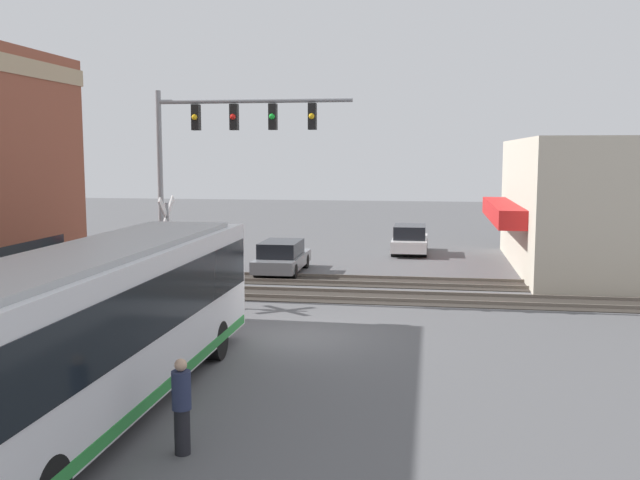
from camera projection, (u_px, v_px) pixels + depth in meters
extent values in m
plane|color=#565659|center=(299.00, 337.00, 20.50)|extent=(120.00, 120.00, 0.00)
cube|color=beige|center=(630.00, 205.00, 31.88)|extent=(13.28, 9.98, 5.91)
cube|color=red|center=(503.00, 212.00, 32.78)|extent=(9.29, 1.20, 0.80)
cube|color=silver|center=(104.00, 323.00, 14.39)|extent=(12.27, 2.55, 2.87)
cube|color=black|center=(104.00, 302.00, 14.34)|extent=(12.02, 2.59, 1.21)
cube|color=#288438|center=(107.00, 383.00, 14.54)|extent=(12.02, 2.58, 0.24)
cube|color=#A5A8AA|center=(102.00, 249.00, 14.21)|extent=(10.43, 2.17, 0.12)
cylinder|color=black|center=(175.00, 339.00, 18.41)|extent=(1.00, 2.57, 1.00)
cylinder|color=gray|center=(161.00, 196.00, 25.57)|extent=(0.20, 0.20, 7.47)
cylinder|color=gray|center=(253.00, 101.00, 24.64)|extent=(0.16, 6.92, 0.16)
cube|color=black|center=(196.00, 117.00, 25.02)|extent=(0.30, 0.27, 0.90)
sphere|color=yellow|center=(194.00, 117.00, 24.86)|extent=(0.20, 0.20, 0.20)
cube|color=black|center=(234.00, 117.00, 24.81)|extent=(0.30, 0.27, 0.90)
sphere|color=red|center=(233.00, 117.00, 24.65)|extent=(0.20, 0.20, 0.20)
cube|color=black|center=(273.00, 117.00, 24.60)|extent=(0.30, 0.27, 0.90)
sphere|color=green|center=(272.00, 117.00, 24.44)|extent=(0.20, 0.20, 0.20)
cube|color=black|center=(312.00, 116.00, 24.38)|extent=(0.30, 0.27, 0.90)
sphere|color=yellow|center=(312.00, 116.00, 24.22)|extent=(0.20, 0.20, 0.20)
cylinder|color=gray|center=(168.00, 255.00, 24.50)|extent=(0.14, 0.14, 3.60)
cube|color=white|center=(167.00, 217.00, 24.35)|extent=(1.41, 0.06, 1.41)
cube|color=white|center=(167.00, 217.00, 24.35)|extent=(1.41, 0.06, 1.41)
cylinder|color=#38383A|center=(167.00, 240.00, 24.44)|extent=(0.08, 0.90, 0.08)
sphere|color=red|center=(179.00, 241.00, 24.32)|extent=(0.28, 0.28, 0.28)
sphere|color=red|center=(154.00, 240.00, 24.46)|extent=(0.28, 0.28, 0.28)
cube|color=#332D28|center=(329.00, 296.00, 26.38)|extent=(2.60, 60.00, 0.03)
cube|color=#6B6056|center=(326.00, 298.00, 25.67)|extent=(0.07, 60.00, 0.15)
cube|color=#6B6056|center=(332.00, 291.00, 27.08)|extent=(0.07, 60.00, 0.15)
cube|color=#332D28|center=(340.00, 281.00, 29.52)|extent=(2.60, 60.00, 0.03)
cube|color=#6B6056|center=(338.00, 282.00, 28.81)|extent=(0.07, 60.00, 0.15)
cube|color=#6B6056|center=(342.00, 276.00, 30.22)|extent=(0.07, 60.00, 0.15)
cube|color=slate|center=(282.00, 261.00, 31.56)|extent=(4.66, 1.80, 0.54)
cube|color=black|center=(281.00, 248.00, 31.26)|extent=(2.57, 1.62, 0.65)
cylinder|color=black|center=(289.00, 261.00, 33.01)|extent=(0.64, 1.82, 0.64)
cylinder|color=black|center=(275.00, 271.00, 30.17)|extent=(0.64, 1.82, 0.64)
cube|color=silver|center=(410.00, 243.00, 37.67)|extent=(4.34, 1.80, 0.58)
cube|color=black|center=(410.00, 232.00, 37.38)|extent=(2.39, 1.62, 0.69)
cylinder|color=black|center=(411.00, 244.00, 39.01)|extent=(0.64, 1.82, 0.64)
cylinder|color=black|center=(409.00, 251.00, 36.37)|extent=(0.64, 1.82, 0.64)
cylinder|color=black|center=(182.00, 432.00, 12.49)|extent=(0.28, 0.28, 0.82)
cylinder|color=#262D4C|center=(181.00, 390.00, 12.40)|extent=(0.34, 0.34, 0.68)
sphere|color=tan|center=(181.00, 365.00, 12.34)|extent=(0.22, 0.22, 0.22)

